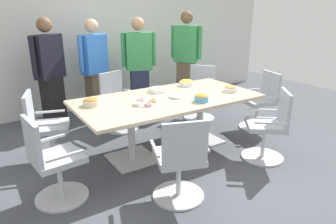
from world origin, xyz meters
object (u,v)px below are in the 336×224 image
at_px(office_chair_1, 119,104).
at_px(snack_bowl_cookies, 231,89).
at_px(conference_table, 168,107).
at_px(person_standing_3, 186,57).
at_px(snack_bowl_chips_yellow, 187,83).
at_px(office_chair_6, 261,104).
at_px(person_standing_1, 95,69).
at_px(snack_bowl_pretzels, 91,102).
at_px(person_standing_0, 50,73).
at_px(person_standing_2, 139,65).
at_px(napkin_pile, 157,90).
at_px(office_chair_3, 53,164).
at_px(snack_bowl_chips_orange, 201,98).
at_px(office_chair_2, 46,131).
at_px(office_chair_4, 180,164).
at_px(office_chair_0, 200,95).
at_px(plate_stack, 176,96).
at_px(donut_platter, 145,103).
at_px(office_chair_5, 269,129).

height_order(office_chair_1, snack_bowl_cookies, office_chair_1).
xyz_separation_m(conference_table, person_standing_3, (1.41, 1.56, 0.32)).
bearing_deg(snack_bowl_chips_yellow, office_chair_6, -23.75).
xyz_separation_m(person_standing_1, snack_bowl_cookies, (1.27, -1.96, -0.09)).
height_order(person_standing_3, snack_bowl_pretzels, person_standing_3).
xyz_separation_m(person_standing_0, person_standing_2, (1.50, -0.09, -0.02)).
bearing_deg(person_standing_0, napkin_pile, 100.15).
height_order(office_chair_3, snack_bowl_chips_orange, office_chair_3).
bearing_deg(snack_bowl_pretzels, office_chair_2, 145.95).
xyz_separation_m(office_chair_4, snack_bowl_chips_orange, (0.79, 0.68, 0.39)).
relative_size(office_chair_4, snack_bowl_cookies, 4.50).
xyz_separation_m(conference_table, snack_bowl_chips_orange, (0.26, -0.37, 0.17)).
height_order(office_chair_3, office_chair_4, same).
xyz_separation_m(office_chair_0, office_chair_6, (0.52, -0.90, 0.00)).
distance_m(person_standing_3, snack_bowl_chips_orange, 2.25).
bearing_deg(conference_table, person_standing_0, 123.51).
height_order(conference_table, napkin_pile, napkin_pile).
xyz_separation_m(office_chair_4, person_standing_0, (-0.57, 2.71, 0.50)).
xyz_separation_m(office_chair_4, person_standing_2, (0.92, 2.62, 0.49)).
xyz_separation_m(office_chair_1, napkin_pile, (0.25, -0.78, 0.38)).
height_order(office_chair_2, plate_stack, office_chair_2).
distance_m(office_chair_0, snack_bowl_chips_orange, 1.54).
distance_m(conference_table, donut_platter, 0.42).
xyz_separation_m(office_chair_4, plate_stack, (0.62, 1.00, 0.36)).
xyz_separation_m(office_chair_0, snack_bowl_chips_yellow, (-0.60, -0.41, 0.39)).
xyz_separation_m(office_chair_6, snack_bowl_chips_yellow, (-1.12, 0.49, 0.39)).
bearing_deg(snack_bowl_chips_orange, office_chair_4, -139.24).
xyz_separation_m(person_standing_1, snack_bowl_chips_orange, (0.61, -2.12, -0.08)).
height_order(donut_platter, napkin_pile, napkin_pile).
xyz_separation_m(office_chair_3, snack_bowl_chips_yellow, (2.18, 0.76, 0.39)).
bearing_deg(office_chair_0, person_standing_1, 17.02).
height_order(person_standing_3, snack_bowl_chips_yellow, person_standing_3).
bearing_deg(office_chair_4, plate_stack, 77.38).
bearing_deg(snack_bowl_chips_orange, donut_platter, 155.71).
xyz_separation_m(office_chair_0, snack_bowl_pretzels, (-2.15, -0.58, 0.39)).
height_order(office_chair_6, plate_stack, office_chair_6).
xyz_separation_m(conference_table, office_chair_0, (1.18, 0.79, -0.22)).
height_order(office_chair_5, snack_bowl_cookies, office_chair_5).
distance_m(snack_bowl_chips_yellow, donut_platter, 1.07).
bearing_deg(office_chair_3, snack_bowl_chips_yellow, 102.95).
height_order(office_chair_0, office_chair_3, same).
height_order(conference_table, person_standing_2, person_standing_2).
distance_m(person_standing_3, snack_bowl_pretzels, 2.74).
bearing_deg(office_chair_1, snack_bowl_chips_orange, 90.97).
bearing_deg(snack_bowl_pretzels, snack_bowl_chips_orange, -25.57).
relative_size(office_chair_2, snack_bowl_chips_orange, 4.96).
relative_size(office_chair_6, snack_bowl_chips_yellow, 4.28).
distance_m(office_chair_0, person_standing_2, 1.20).
bearing_deg(office_chair_0, office_chair_1, 36.97).
relative_size(office_chair_0, person_standing_3, 0.50).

